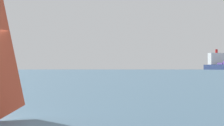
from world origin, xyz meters
The scene contains 1 object.
distant_headland centered at (-130.89, 1235.82, 14.69)m, with size 866.50×367.61×29.38m, color #756B56.
Camera 1 is at (6.52, -12.00, 1.43)m, focal length 77.96 mm.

